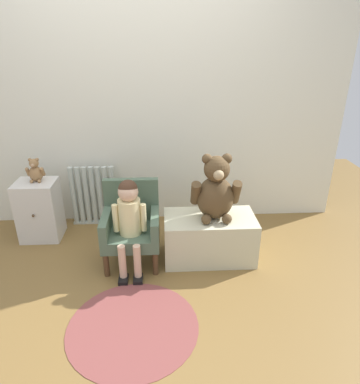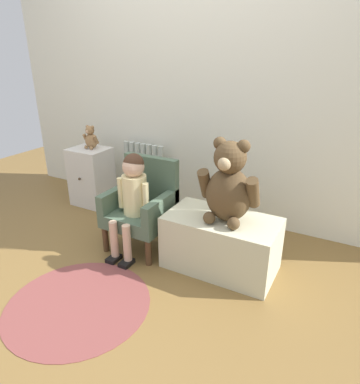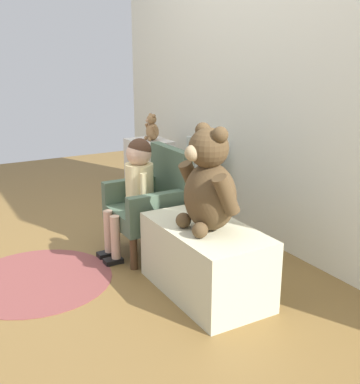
# 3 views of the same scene
# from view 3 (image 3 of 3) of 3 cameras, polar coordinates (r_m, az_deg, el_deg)

# --- Properties ---
(ground_plane) EXTENTS (6.00, 6.00, 0.00)m
(ground_plane) POSITION_cam_3_polar(r_m,az_deg,el_deg) (2.87, -13.10, -9.31)
(ground_plane) COLOR brown
(back_wall) EXTENTS (3.80, 0.05, 2.40)m
(back_wall) POSITION_cam_3_polar(r_m,az_deg,el_deg) (3.20, 9.42, 15.83)
(back_wall) COLOR silver
(back_wall) RESTS_ON ground_plane
(radiator) EXTENTS (0.43, 0.05, 0.58)m
(radiator) POSITION_cam_3_polar(r_m,az_deg,el_deg) (3.62, 2.67, 1.55)
(radiator) COLOR #B1BBB1
(radiator) RESTS_ON ground_plane
(small_dresser) EXTENTS (0.34, 0.31, 0.54)m
(small_dresser) POSITION_cam_3_polar(r_m,az_deg,el_deg) (3.89, -3.65, 2.27)
(small_dresser) COLOR silver
(small_dresser) RESTS_ON ground_plane
(child_armchair) EXTENTS (0.44, 0.41, 0.65)m
(child_armchair) POSITION_cam_3_polar(r_m,az_deg,el_deg) (2.98, -3.26, -1.20)
(child_armchair) COLOR #4A614B
(child_armchair) RESTS_ON ground_plane
(child_figure) EXTENTS (0.25, 0.35, 0.73)m
(child_figure) POSITION_cam_3_polar(r_m,az_deg,el_deg) (2.89, -5.27, 1.34)
(child_figure) COLOR beige
(child_figure) RESTS_ON ground_plane
(low_bench) EXTENTS (0.73, 0.40, 0.37)m
(low_bench) POSITION_cam_3_polar(r_m,az_deg,el_deg) (2.52, 3.01, -8.04)
(low_bench) COLOR beige
(low_bench) RESTS_ON ground_plane
(large_teddy_bear) EXTENTS (0.38, 0.27, 0.53)m
(large_teddy_bear) POSITION_cam_3_polar(r_m,az_deg,el_deg) (2.34, 3.45, 0.87)
(large_teddy_bear) COLOR brown
(large_teddy_bear) RESTS_ON low_bench
(small_teddy_bear) EXTENTS (0.15, 0.11, 0.21)m
(small_teddy_bear) POSITION_cam_3_polar(r_m,az_deg,el_deg) (3.81, -3.34, 7.52)
(small_teddy_bear) COLOR olive
(small_teddy_bear) RESTS_ON small_dresser
(floor_rug) EXTENTS (0.83, 0.83, 0.01)m
(floor_rug) POSITION_cam_3_polar(r_m,az_deg,el_deg) (2.83, -16.61, -9.90)
(floor_rug) COLOR brown
(floor_rug) RESTS_ON ground_plane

